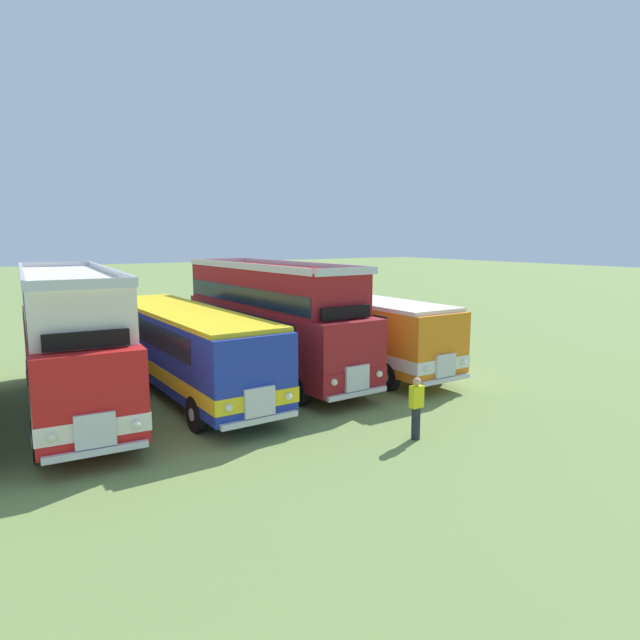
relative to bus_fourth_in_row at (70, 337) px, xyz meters
name	(u,v)px	position (x,y,z in m)	size (l,w,h in m)	color
ground_plane	(75,409)	(-0.01, -0.01, -2.36)	(200.00, 200.00, 0.00)	#7A934C
bus_fourth_in_row	(70,337)	(0.00, 0.00, 0.00)	(3.20, 11.33, 4.52)	red
bus_fifth_in_row	(184,344)	(3.64, 0.01, -0.60)	(2.85, 11.46, 2.99)	#1E339E
bus_sixth_in_row	(271,317)	(7.29, 0.41, 0.00)	(2.95, 10.84, 4.52)	maroon
bus_seventh_in_row	(348,325)	(10.94, 0.35, -0.60)	(2.80, 11.31, 2.99)	orange
marshal_person	(416,408)	(7.46, -7.81, -1.47)	(0.36, 0.24, 1.73)	#23232D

